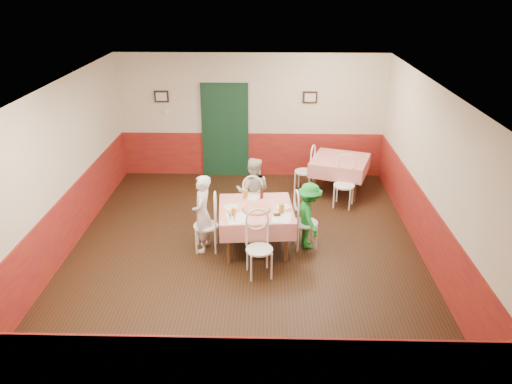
{
  "coord_description": "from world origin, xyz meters",
  "views": [
    {
      "loc": [
        0.38,
        -7.49,
        4.36
      ],
      "look_at": [
        0.19,
        0.04,
        1.05
      ],
      "focal_mm": 35.0,
      "sensor_mm": 36.0,
      "label": 1
    }
  ],
  "objects_px": {
    "chair_far": "(253,203)",
    "diner_far": "(253,192)",
    "pizza": "(257,209)",
    "chair_second_b": "(344,186)",
    "main_table": "(256,228)",
    "chair_right": "(306,223)",
    "beer_bottle": "(262,192)",
    "glass_c": "(245,194)",
    "diner_right": "(309,216)",
    "wallet": "(277,215)",
    "diner_left": "(202,214)",
    "glass_a": "(234,212)",
    "chair_second_a": "(304,172)",
    "glass_b": "(282,209)",
    "chair_near": "(259,250)",
    "second_table": "(339,175)"
  },
  "relations": [
    {
      "from": "pizza",
      "to": "diner_far",
      "type": "xyz_separation_m",
      "value": [
        -0.09,
        0.98,
        -0.12
      ]
    },
    {
      "from": "glass_c",
      "to": "diner_left",
      "type": "distance_m",
      "value": 0.85
    },
    {
      "from": "main_table",
      "to": "beer_bottle",
      "type": "xyz_separation_m",
      "value": [
        0.09,
        0.4,
        0.5
      ]
    },
    {
      "from": "main_table",
      "to": "pizza",
      "type": "relative_size",
      "value": 2.72
    },
    {
      "from": "chair_far",
      "to": "diner_far",
      "type": "height_order",
      "value": "diner_far"
    },
    {
      "from": "chair_second_a",
      "to": "pizza",
      "type": "bearing_deg",
      "value": -1.87
    },
    {
      "from": "wallet",
      "to": "chair_second_a",
      "type": "bearing_deg",
      "value": 72.18
    },
    {
      "from": "chair_far",
      "to": "chair_second_b",
      "type": "relative_size",
      "value": 1.0
    },
    {
      "from": "chair_near",
      "to": "pizza",
      "type": "bearing_deg",
      "value": 81.72
    },
    {
      "from": "pizza",
      "to": "diner_right",
      "type": "relative_size",
      "value": 0.38
    },
    {
      "from": "chair_second_a",
      "to": "diner_far",
      "type": "relative_size",
      "value": 0.68
    },
    {
      "from": "main_table",
      "to": "second_table",
      "type": "xyz_separation_m",
      "value": [
        1.73,
        2.48,
        0.0
      ]
    },
    {
      "from": "wallet",
      "to": "diner_right",
      "type": "xyz_separation_m",
      "value": [
        0.55,
        0.35,
        -0.18
      ]
    },
    {
      "from": "beer_bottle",
      "to": "diner_right",
      "type": "height_order",
      "value": "diner_right"
    },
    {
      "from": "chair_right",
      "to": "chair_second_a",
      "type": "bearing_deg",
      "value": -11.97
    },
    {
      "from": "chair_right",
      "to": "beer_bottle",
      "type": "relative_size",
      "value": 4.08
    },
    {
      "from": "glass_b",
      "to": "diner_far",
      "type": "relative_size",
      "value": 0.12
    },
    {
      "from": "chair_second_b",
      "to": "wallet",
      "type": "bearing_deg",
      "value": -105.75
    },
    {
      "from": "chair_second_a",
      "to": "beer_bottle",
      "type": "relative_size",
      "value": 4.08
    },
    {
      "from": "chair_second_a",
      "to": "diner_left",
      "type": "xyz_separation_m",
      "value": [
        -1.87,
        -2.55,
        0.23
      ]
    },
    {
      "from": "chair_second_b",
      "to": "beer_bottle",
      "type": "xyz_separation_m",
      "value": [
        -1.64,
        -1.33,
        0.42
      ]
    },
    {
      "from": "diner_far",
      "to": "pizza",
      "type": "bearing_deg",
      "value": 100.32
    },
    {
      "from": "main_table",
      "to": "wallet",
      "type": "distance_m",
      "value": 0.59
    },
    {
      "from": "pizza",
      "to": "beer_bottle",
      "type": "distance_m",
      "value": 0.49
    },
    {
      "from": "chair_second_a",
      "to": "chair_right",
      "type": "bearing_deg",
      "value": 15.74
    },
    {
      "from": "chair_second_a",
      "to": "chair_second_b",
      "type": "relative_size",
      "value": 1.0
    },
    {
      "from": "chair_right",
      "to": "chair_near",
      "type": "xyz_separation_m",
      "value": [
        -0.77,
        -0.92,
        0.0
      ]
    },
    {
      "from": "chair_right",
      "to": "beer_bottle",
      "type": "xyz_separation_m",
      "value": [
        -0.76,
        0.32,
        0.42
      ]
    },
    {
      "from": "main_table",
      "to": "beer_bottle",
      "type": "bearing_deg",
      "value": 77.16
    },
    {
      "from": "glass_c",
      "to": "diner_right",
      "type": "distance_m",
      "value": 1.16
    },
    {
      "from": "chair_near",
      "to": "beer_bottle",
      "type": "distance_m",
      "value": 1.31
    },
    {
      "from": "diner_left",
      "to": "glass_a",
      "type": "bearing_deg",
      "value": 71.93
    },
    {
      "from": "chair_far",
      "to": "chair_near",
      "type": "bearing_deg",
      "value": 96.68
    },
    {
      "from": "glass_c",
      "to": "diner_left",
      "type": "xyz_separation_m",
      "value": [
        -0.7,
        -0.46,
        -0.16
      ]
    },
    {
      "from": "chair_far",
      "to": "glass_b",
      "type": "relative_size",
      "value": 5.79
    },
    {
      "from": "glass_a",
      "to": "diner_far",
      "type": "height_order",
      "value": "diner_far"
    },
    {
      "from": "glass_c",
      "to": "diner_right",
      "type": "relative_size",
      "value": 0.13
    },
    {
      "from": "beer_bottle",
      "to": "wallet",
      "type": "distance_m",
      "value": 0.73
    },
    {
      "from": "glass_a",
      "to": "glass_c",
      "type": "distance_m",
      "value": 0.7
    },
    {
      "from": "chair_far",
      "to": "wallet",
      "type": "distance_m",
      "value": 1.24
    },
    {
      "from": "diner_far",
      "to": "chair_right",
      "type": "bearing_deg",
      "value": 143.46
    },
    {
      "from": "chair_far",
      "to": "glass_c",
      "type": "bearing_deg",
      "value": 77.06
    },
    {
      "from": "glass_c",
      "to": "diner_left",
      "type": "bearing_deg",
      "value": -146.76
    },
    {
      "from": "chair_second_a",
      "to": "glass_b",
      "type": "bearing_deg",
      "value": 7.06
    },
    {
      "from": "chair_second_b",
      "to": "main_table",
      "type": "bearing_deg",
      "value": -116.17
    },
    {
      "from": "chair_second_a",
      "to": "glass_a",
      "type": "bearing_deg",
      "value": -6.77
    },
    {
      "from": "wallet",
      "to": "pizza",
      "type": "bearing_deg",
      "value": 144.94
    },
    {
      "from": "main_table",
      "to": "chair_near",
      "type": "distance_m",
      "value": 0.85
    },
    {
      "from": "glass_a",
      "to": "beer_bottle",
      "type": "relative_size",
      "value": 0.59
    },
    {
      "from": "chair_right",
      "to": "chair_second_b",
      "type": "relative_size",
      "value": 1.0
    }
  ]
}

